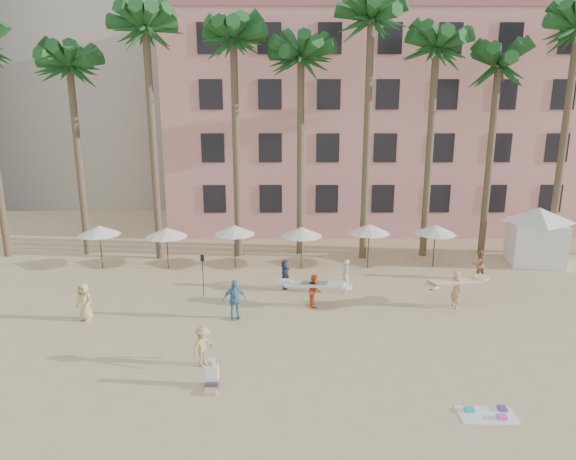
# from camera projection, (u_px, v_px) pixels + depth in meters

# --- Properties ---
(ground) EXTENTS (120.00, 120.00, 0.00)m
(ground) POSITION_uv_depth(u_px,v_px,m) (338.00, 375.00, 18.90)
(ground) COLOR #D1B789
(ground) RESTS_ON ground
(pink_hotel) EXTENTS (35.00, 14.00, 16.00)m
(pink_hotel) POSITION_uv_depth(u_px,v_px,m) (394.00, 123.00, 42.16)
(pink_hotel) COLOR pink
(pink_hotel) RESTS_ON ground
(palm_row) EXTENTS (44.40, 5.40, 16.30)m
(palm_row) POSITION_uv_depth(u_px,v_px,m) (327.00, 45.00, 30.25)
(palm_row) COLOR brown
(palm_row) RESTS_ON ground
(umbrella_row) EXTENTS (22.50, 2.70, 2.73)m
(umbrella_row) POSITION_uv_depth(u_px,v_px,m) (268.00, 230.00, 30.43)
(umbrella_row) COLOR #332B23
(umbrella_row) RESTS_ON ground
(cabana) EXTENTS (5.29, 5.29, 3.50)m
(cabana) POSITION_uv_depth(u_px,v_px,m) (537.00, 230.00, 31.49)
(cabana) COLOR white
(cabana) RESTS_ON ground
(beach_towel) EXTENTS (1.82, 1.04, 0.14)m
(beach_towel) POSITION_uv_depth(u_px,v_px,m) (488.00, 414.00, 16.51)
(beach_towel) COLOR white
(beach_towel) RESTS_ON ground
(carrier_yellow) EXTENTS (3.08, 1.85, 1.89)m
(carrier_yellow) POSITION_uv_depth(u_px,v_px,m) (456.00, 287.00, 24.87)
(carrier_yellow) COLOR tan
(carrier_yellow) RESTS_ON ground
(carrier_white) EXTENTS (3.02, 1.39, 1.62)m
(carrier_white) POSITION_uv_depth(u_px,v_px,m) (314.00, 289.00, 25.06)
(carrier_white) COLOR #DA5916
(carrier_white) RESTS_ON ground
(beachgoers) EXTENTS (21.08, 10.78, 1.89)m
(beachgoers) POSITION_uv_depth(u_px,v_px,m) (277.00, 292.00, 24.75)
(beachgoers) COLOR teal
(beachgoers) RESTS_ON ground
(paddle) EXTENTS (0.18, 0.04, 2.23)m
(paddle) POSITION_uv_depth(u_px,v_px,m) (203.00, 270.00, 26.18)
(paddle) COLOR black
(paddle) RESTS_ON ground
(seated_man) EXTENTS (0.47, 0.82, 1.06)m
(seated_man) POSITION_uv_depth(u_px,v_px,m) (212.00, 378.00, 17.99)
(seated_man) COLOR #3F3F4C
(seated_man) RESTS_ON ground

